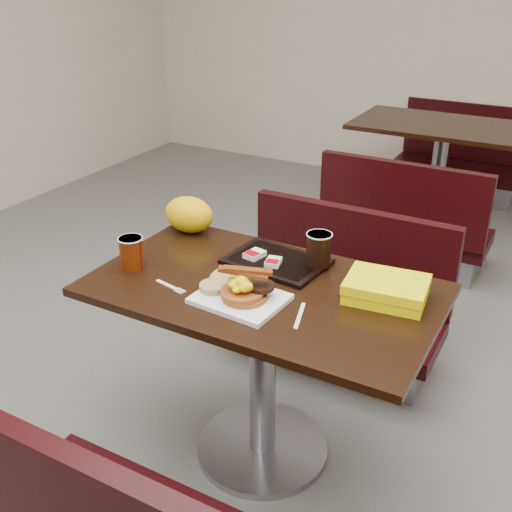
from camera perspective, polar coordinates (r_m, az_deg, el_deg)
The scene contains 26 objects.
floor at distance 2.58m, azimuth 0.59°, elevation -17.55°, with size 6.00×7.00×0.01m, color slate.
wall_back at distance 5.23m, azimuth 20.50°, elevation 20.45°, with size 6.00×0.01×2.80m, color beige.
table_near at distance 2.34m, azimuth 0.63°, elevation -10.89°, with size 1.20×0.70×0.75m, color black, non-canonical shape.
bench_near_s at distance 1.92m, azimuth -10.14°, elevation -22.17°, with size 1.00×0.46×0.72m, color black, non-canonical shape.
bench_near_n at distance 2.88m, azimuth 7.27°, elevation -3.68°, with size 1.00×0.46×0.72m, color black, non-canonical shape.
table_far at distance 4.56m, azimuth 16.47°, elevation 7.07°, with size 1.20×0.70×0.75m, color black, non-canonical shape.
bench_far_s at distance 3.92m, azimuth 13.97°, elevation 4.06°, with size 1.00×0.46×0.72m, color black, non-canonical shape.
bench_far_n at distance 5.22m, azimuth 18.32°, elevation 9.01°, with size 1.00×0.46×0.72m, color black, non-canonical shape.
platter at distance 2.04m, azimuth -1.49°, elevation -3.99°, with size 0.29×0.22×0.02m, color white.
pancake_stack at distance 2.02m, azimuth -1.07°, elevation -3.56°, with size 0.15×0.15×0.03m, color #A94A1C.
sausage_patty at distance 2.02m, azimuth 0.47°, elevation -2.82°, with size 0.09×0.09×0.01m, color black.
scrambled_eggs at distance 2.00m, azimuth -1.40°, elevation -2.55°, with size 0.09×0.08×0.05m, color #F6E004.
bacon_strips at distance 2.00m, azimuth -1.20°, elevation -1.51°, with size 0.17×0.07×0.01m, color #471205, non-canonical shape.
muffin_bottom at distance 2.08m, azimuth -4.02°, elevation -2.87°, with size 0.09×0.09×0.02m, color tan.
muffin_top at distance 2.10m, azimuth -3.03°, elevation -2.10°, with size 0.10×0.10×0.02m, color tan.
coffee_cup_near at distance 2.28m, azimuth -11.48°, elevation 0.28°, with size 0.08×0.08×0.12m, color #892605.
fork at distance 2.16m, azimuth -8.32°, elevation -2.64°, with size 0.14×0.02×0.00m, color white, non-canonical shape.
knife at distance 1.97m, azimuth 4.08°, elevation -5.53°, with size 0.16×0.01×0.00m, color white.
condiment_syrup at distance 2.13m, azimuth -1.14°, elevation -2.64°, with size 0.04×0.03×0.01m, color #C66408.
condiment_ketchup at distance 2.17m, azimuth -1.97°, elevation -2.19°, with size 0.03×0.03×0.01m, color #8C0504.
tray at distance 2.28m, azimuth 1.92°, elevation -0.50°, with size 0.36×0.25×0.02m, color black.
hashbrown_sleeve_left at distance 2.29m, azimuth -0.12°, elevation 0.14°, with size 0.06×0.08×0.02m, color silver.
hashbrown_sleeve_right at distance 2.24m, azimuth 1.62°, elevation -0.56°, with size 0.05×0.07×0.02m, color silver.
coffee_cup_far at distance 2.23m, azimuth 5.84°, elevation 0.63°, with size 0.09×0.09×0.12m, color black.
clamshell at distance 2.08m, azimuth 12.00°, elevation -3.04°, with size 0.26×0.20×0.07m, color #F6E604.
paper_bag at distance 2.55m, azimuth -6.23°, elevation 3.86°, with size 0.21×0.16×0.15m, color yellow.
Camera 1 is at (0.88, -1.65, 1.78)m, focal length 43.10 mm.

